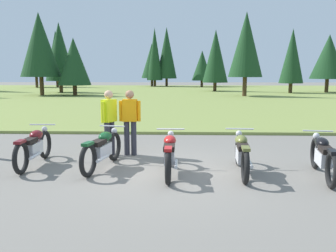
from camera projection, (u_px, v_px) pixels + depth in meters
name	position (u px, v px, depth m)	size (l,w,h in m)	color
ground_plane	(167.00, 171.00, 7.61)	(140.00, 140.00, 0.00)	slate
grass_moorland	(178.00, 94.00, 33.83)	(80.00, 44.00, 0.10)	olive
forest_treeline	(135.00, 55.00, 40.76)	(39.95, 25.89, 8.56)	#47331E
motorcycle_maroon	(34.00, 147.00, 8.05)	(0.62, 2.10, 0.88)	black
motorcycle_british_green	(103.00, 149.00, 7.83)	(0.68, 2.08, 0.88)	black
motorcycle_red	(170.00, 153.00, 7.37)	(0.62, 2.10, 0.88)	black
motorcycle_olive	(242.00, 153.00, 7.41)	(0.62, 2.10, 0.88)	black
motorcycle_black	(323.00, 156.00, 7.13)	(0.62, 2.09, 0.88)	black
rider_checking_bike	(130.00, 119.00, 9.00)	(0.55, 0.22, 1.67)	#2D2D38
rider_with_back_turned	(109.00, 119.00, 8.92)	(0.37, 0.49, 1.67)	#2D2D38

